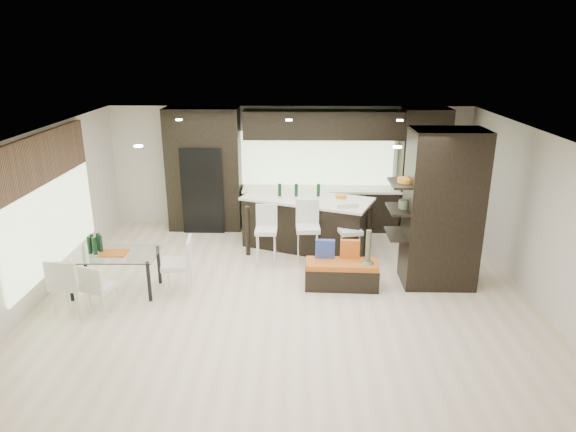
{
  "coord_description": "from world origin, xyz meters",
  "views": [
    {
      "loc": [
        0.16,
        -7.84,
        4.01
      ],
      "look_at": [
        0.0,
        0.6,
        1.15
      ],
      "focal_mm": 32.0,
      "sensor_mm": 36.0,
      "label": 1
    }
  ],
  "objects_px": {
    "kitchen_island": "(307,222)",
    "chair_end": "(177,268)",
    "stool_left": "(266,241)",
    "floor_vase": "(367,260)",
    "stool_right": "(349,241)",
    "chair_near": "(101,290)",
    "stool_mid": "(308,240)",
    "chair_far": "(71,287)",
    "bench": "(342,275)",
    "dining_table": "(116,273)"
  },
  "relations": [
    {
      "from": "chair_far",
      "to": "bench",
      "type": "bearing_deg",
      "value": 16.74
    },
    {
      "from": "kitchen_island",
      "to": "floor_vase",
      "type": "distance_m",
      "value": 2.14
    },
    {
      "from": "stool_right",
      "to": "dining_table",
      "type": "xyz_separation_m",
      "value": [
        -4.02,
        -1.23,
        -0.11
      ]
    },
    {
      "from": "floor_vase",
      "to": "chair_end",
      "type": "bearing_deg",
      "value": -176.66
    },
    {
      "from": "stool_mid",
      "to": "chair_near",
      "type": "bearing_deg",
      "value": -152.02
    },
    {
      "from": "stool_mid",
      "to": "chair_far",
      "type": "relative_size",
      "value": 1.13
    },
    {
      "from": "stool_mid",
      "to": "floor_vase",
      "type": "xyz_separation_m",
      "value": [
        0.99,
        -1.03,
        0.04
      ]
    },
    {
      "from": "floor_vase",
      "to": "dining_table",
      "type": "xyz_separation_m",
      "value": [
        -4.22,
        -0.19,
        -0.19
      ]
    },
    {
      "from": "dining_table",
      "to": "chair_far",
      "type": "height_order",
      "value": "chair_far"
    },
    {
      "from": "stool_left",
      "to": "bench",
      "type": "bearing_deg",
      "value": -35.74
    },
    {
      "from": "kitchen_island",
      "to": "stool_left",
      "type": "relative_size",
      "value": 2.8
    },
    {
      "from": "floor_vase",
      "to": "dining_table",
      "type": "height_order",
      "value": "floor_vase"
    },
    {
      "from": "stool_left",
      "to": "chair_end",
      "type": "xyz_separation_m",
      "value": [
        -1.41,
        -1.23,
        -0.01
      ]
    },
    {
      "from": "stool_left",
      "to": "floor_vase",
      "type": "bearing_deg",
      "value": -29.92
    },
    {
      "from": "stool_left",
      "to": "chair_far",
      "type": "distance_m",
      "value": 3.5
    },
    {
      "from": "stool_left",
      "to": "kitchen_island",
      "type": "bearing_deg",
      "value": 47.94
    },
    {
      "from": "stool_mid",
      "to": "dining_table",
      "type": "distance_m",
      "value": 3.46
    },
    {
      "from": "bench",
      "to": "dining_table",
      "type": "xyz_separation_m",
      "value": [
        -3.8,
        -0.24,
        0.11
      ]
    },
    {
      "from": "kitchen_island",
      "to": "chair_end",
      "type": "distance_m",
      "value": 3.03
    },
    {
      "from": "kitchen_island",
      "to": "chair_end",
      "type": "height_order",
      "value": "kitchen_island"
    },
    {
      "from": "kitchen_island",
      "to": "stool_right",
      "type": "relative_size",
      "value": 2.76
    },
    {
      "from": "chair_near",
      "to": "floor_vase",
      "type": "bearing_deg",
      "value": 30.8
    },
    {
      "from": "kitchen_island",
      "to": "stool_mid",
      "type": "distance_m",
      "value": 0.87
    },
    {
      "from": "stool_right",
      "to": "chair_near",
      "type": "xyz_separation_m",
      "value": [
        -4.02,
        -1.92,
        -0.08
      ]
    },
    {
      "from": "chair_end",
      "to": "floor_vase",
      "type": "bearing_deg",
      "value": -92.16
    },
    {
      "from": "bench",
      "to": "chair_far",
      "type": "height_order",
      "value": "chair_far"
    },
    {
      "from": "chair_end",
      "to": "bench",
      "type": "bearing_deg",
      "value": -90.62
    },
    {
      "from": "stool_mid",
      "to": "chair_far",
      "type": "xyz_separation_m",
      "value": [
        -3.69,
        -1.94,
        -0.06
      ]
    },
    {
      "from": "kitchen_island",
      "to": "chair_far",
      "type": "distance_m",
      "value": 4.63
    },
    {
      "from": "floor_vase",
      "to": "dining_table",
      "type": "distance_m",
      "value": 4.23
    },
    {
      "from": "stool_left",
      "to": "dining_table",
      "type": "height_order",
      "value": "stool_left"
    },
    {
      "from": "stool_mid",
      "to": "kitchen_island",
      "type": "bearing_deg",
      "value": 87.48
    },
    {
      "from": "bench",
      "to": "chair_end",
      "type": "distance_m",
      "value": 2.78
    },
    {
      "from": "stool_left",
      "to": "chair_end",
      "type": "bearing_deg",
      "value": -138.31
    },
    {
      "from": "stool_left",
      "to": "chair_near",
      "type": "height_order",
      "value": "stool_left"
    },
    {
      "from": "dining_table",
      "to": "chair_end",
      "type": "distance_m",
      "value": 1.05
    },
    {
      "from": "dining_table",
      "to": "chair_far",
      "type": "bearing_deg",
      "value": -122.58
    },
    {
      "from": "stool_right",
      "to": "chair_end",
      "type": "xyz_separation_m",
      "value": [
        -2.98,
        -1.23,
        -0.02
      ]
    },
    {
      "from": "chair_end",
      "to": "chair_near",
      "type": "bearing_deg",
      "value": 118.17
    },
    {
      "from": "floor_vase",
      "to": "dining_table",
      "type": "bearing_deg",
      "value": -177.48
    },
    {
      "from": "stool_mid",
      "to": "bench",
      "type": "height_order",
      "value": "stool_mid"
    },
    {
      "from": "bench",
      "to": "dining_table",
      "type": "bearing_deg",
      "value": -174.08
    },
    {
      "from": "bench",
      "to": "chair_near",
      "type": "bearing_deg",
      "value": -163.89
    },
    {
      "from": "kitchen_island",
      "to": "bench",
      "type": "xyz_separation_m",
      "value": [
        0.57,
        -1.84,
        -0.29
      ]
    },
    {
      "from": "chair_near",
      "to": "chair_far",
      "type": "distance_m",
      "value": 0.45
    },
    {
      "from": "bench",
      "to": "dining_table",
      "type": "distance_m",
      "value": 3.81
    },
    {
      "from": "kitchen_island",
      "to": "chair_near",
      "type": "distance_m",
      "value": 4.27
    },
    {
      "from": "stool_mid",
      "to": "chair_end",
      "type": "distance_m",
      "value": 2.51
    },
    {
      "from": "stool_right",
      "to": "stool_left",
      "type": "bearing_deg",
      "value": 168.22
    },
    {
      "from": "chair_near",
      "to": "chair_far",
      "type": "xyz_separation_m",
      "value": [
        -0.45,
        -0.03,
        0.05
      ]
    }
  ]
}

